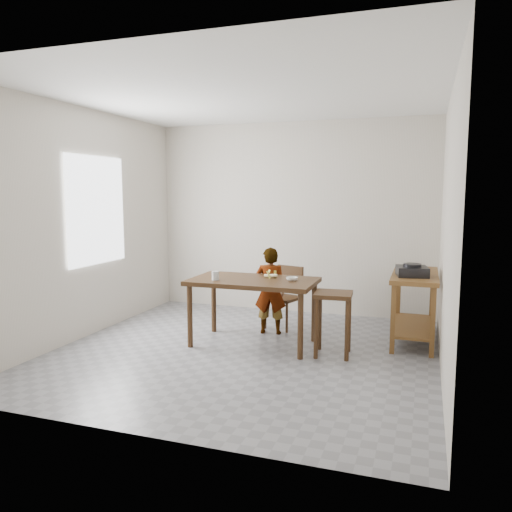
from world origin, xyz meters
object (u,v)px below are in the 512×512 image
(prep_counter, at_px, (414,307))
(child, at_px, (270,291))
(dining_table, at_px, (253,312))
(dining_chair, at_px, (283,298))
(stool, at_px, (333,324))

(prep_counter, relative_size, child, 1.13)
(dining_table, distance_m, child, 0.51)
(child, distance_m, dining_chair, 0.33)
(child, height_order, stool, child)
(dining_table, height_order, dining_chair, dining_chair)
(dining_table, relative_size, child, 1.32)
(dining_table, bearing_deg, child, 84.15)
(dining_table, height_order, stool, dining_table)
(child, bearing_deg, stool, 136.89)
(dining_table, relative_size, dining_chair, 1.80)
(dining_table, height_order, prep_counter, prep_counter)
(dining_table, height_order, child, child)
(dining_chair, bearing_deg, dining_table, -82.46)
(prep_counter, bearing_deg, dining_table, -157.85)
(prep_counter, bearing_deg, dining_chair, 177.27)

